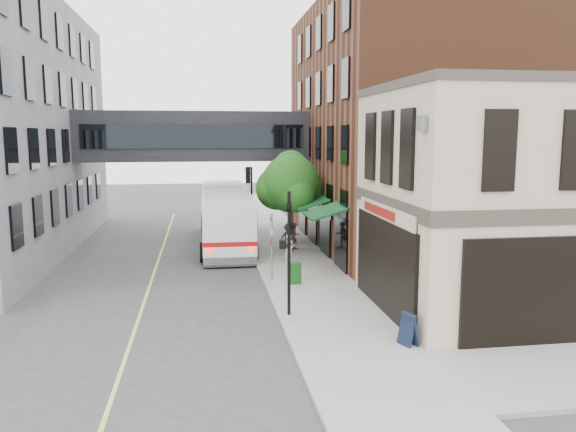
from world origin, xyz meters
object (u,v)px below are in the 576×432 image
object	(u,v)px
bus	(226,214)
pedestrian_c	(288,238)
pedestrian_a	(289,249)
pedestrian_b	(295,236)
newspaper_box	(295,273)
sandwich_board	(409,329)

from	to	relation	value
bus	pedestrian_c	size ratio (longest dim) A/B	7.77
pedestrian_a	pedestrian_b	world-z (taller)	pedestrian_a
bus	pedestrian_b	size ratio (longest dim) A/B	8.21
pedestrian_b	newspaper_box	distance (m)	7.40
newspaper_box	sandwich_board	distance (m)	8.05
bus	pedestrian_b	bearing A→B (deg)	-34.27
pedestrian_a	sandwich_board	bearing A→B (deg)	-102.74
sandwich_board	bus	bearing A→B (deg)	83.67
pedestrian_a	sandwich_board	xyz separation A→B (m)	(1.95, -11.39, -0.25)
pedestrian_b	sandwich_board	bearing A→B (deg)	-114.52
bus	newspaper_box	distance (m)	10.27
pedestrian_a	bus	bearing A→B (deg)	92.62
pedestrian_b	pedestrian_c	world-z (taller)	pedestrian_c
bus	pedestrian_a	xyz separation A→B (m)	(2.90, -6.20, -0.96)
pedestrian_b	bus	bearing A→B (deg)	117.10
pedestrian_b	newspaper_box	world-z (taller)	pedestrian_b
pedestrian_a	pedestrian_c	bearing A→B (deg)	60.01
pedestrian_a	newspaper_box	size ratio (longest dim) A/B	1.60
pedestrian_a	pedestrian_c	world-z (taller)	pedestrian_c
newspaper_box	pedestrian_c	bearing A→B (deg)	73.01
newspaper_box	sandwich_board	bearing A→B (deg)	-84.16
pedestrian_c	newspaper_box	size ratio (longest dim) A/B	1.68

